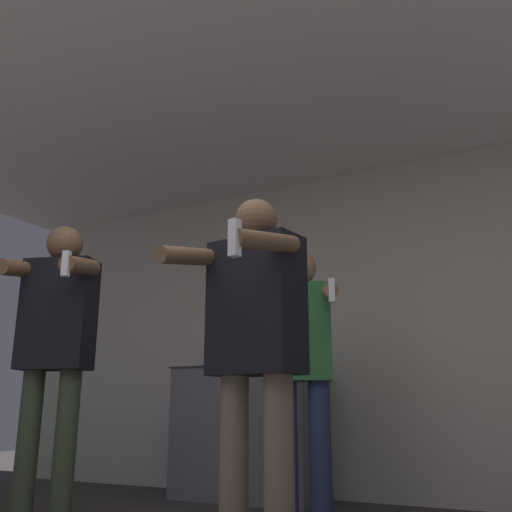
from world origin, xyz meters
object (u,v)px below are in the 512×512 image
Objects in this scene: bottle_amber_bourbon at (256,352)px; bottle_clear_vodka at (266,350)px; person_woman_foreground at (254,339)px; person_spectator_back at (302,359)px; person_man_side at (55,338)px; bottle_red_label at (220,352)px.

bottle_clear_vodka is at bearing -0.00° from bottle_amber_bourbon.
person_spectator_back is at bearing 103.86° from person_woman_foreground.
person_man_side is at bearing -106.31° from bottle_amber_bourbon.
person_man_side reaches higher than bottle_red_label.
person_man_side is at bearing -109.22° from bottle_clear_vodka.
bottle_amber_bourbon is 0.97m from person_spectator_back.
bottle_amber_bourbon is at bearing 0.00° from bottle_red_label.
bottle_clear_vodka is 2.07m from person_woman_foreground.
person_man_side reaches higher than bottle_amber_bourbon.
person_man_side is 1.05× the size of person_spectator_back.
bottle_amber_bourbon is 0.17× the size of person_spectator_back.
person_man_side is at bearing 169.58° from person_woman_foreground.
person_woman_foreground is 0.94× the size of person_spectator_back.
bottle_red_label is at bearing 124.84° from person_woman_foreground.
bottle_amber_bourbon is at bearing 117.37° from person_woman_foreground.
person_woman_foreground is (0.97, -1.87, -0.16)m from bottle_amber_bourbon.
person_spectator_back reaches higher than person_woman_foreground.
bottle_clear_vodka is at bearing -0.00° from bottle_red_label.
person_man_side reaches higher than person_spectator_back.
person_spectator_back is at bearing -33.90° from bottle_red_label.
bottle_amber_bourbon is 0.18× the size of person_woman_foreground.
person_man_side reaches higher than person_woman_foreground.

